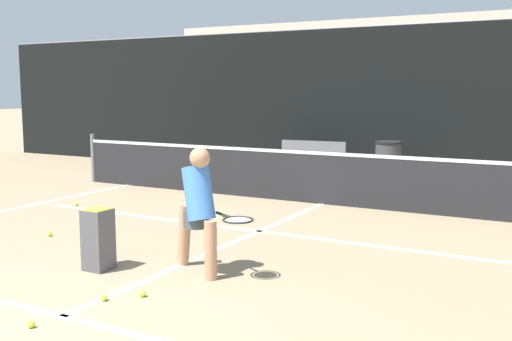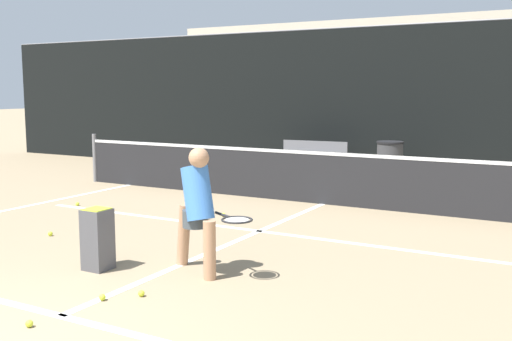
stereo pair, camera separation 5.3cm
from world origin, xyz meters
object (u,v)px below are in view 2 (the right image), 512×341
at_px(player_practicing, 198,206).
at_px(trash_bin, 390,164).
at_px(parked_car, 342,138).
at_px(ball_hopper, 98,238).
at_px(courtside_bench, 313,158).

xyz_separation_m(player_practicing, trash_bin, (0.09, 7.02, -0.29)).
xyz_separation_m(trash_bin, parked_car, (-2.77, 4.50, 0.12)).
height_order(ball_hopper, trash_bin, trash_bin).
relative_size(ball_hopper, parked_car, 0.16).
distance_m(player_practicing, courtside_bench, 7.56).
height_order(ball_hopper, parked_car, parked_car).
bearing_deg(parked_car, trash_bin, -58.34).
xyz_separation_m(player_practicing, ball_hopper, (-1.09, -0.44, -0.40)).
distance_m(ball_hopper, trash_bin, 7.55).
height_order(player_practicing, ball_hopper, player_practicing).
distance_m(trash_bin, parked_car, 5.29).
bearing_deg(courtside_bench, trash_bin, -14.09).
relative_size(courtside_bench, parked_car, 0.36).
bearing_deg(parked_car, player_practicing, -76.90).
relative_size(player_practicing, trash_bin, 1.49).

